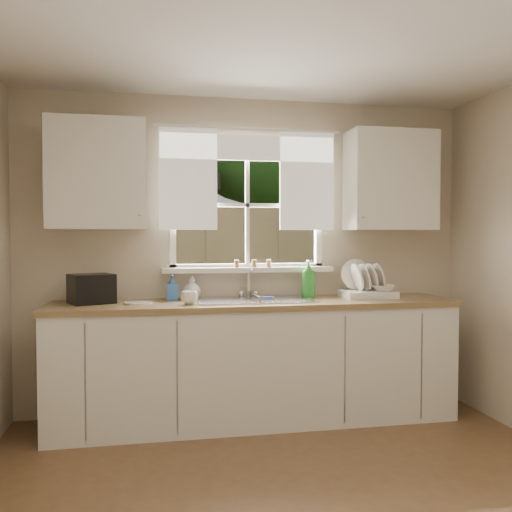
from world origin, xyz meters
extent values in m
cube|color=beige|center=(0.00, 2.00, 0.57)|extent=(3.60, 0.02, 1.15)
cube|color=beige|center=(0.00, 2.00, 2.33)|extent=(3.60, 0.02, 0.35)
cube|color=beige|center=(-1.20, 2.00, 1.65)|extent=(1.20, 0.02, 1.00)
cube|color=beige|center=(1.20, 2.00, 1.65)|extent=(1.20, 0.02, 1.00)
cube|color=white|center=(0.00, 2.02, 1.15)|extent=(1.30, 0.06, 0.05)
cube|color=white|center=(0.00, 2.02, 2.15)|extent=(1.30, 0.06, 0.05)
cube|color=white|center=(-0.60, 2.02, 1.65)|extent=(0.05, 0.06, 1.05)
cube|color=white|center=(0.60, 2.02, 1.65)|extent=(0.05, 0.06, 1.05)
cube|color=white|center=(0.00, 2.02, 1.65)|extent=(0.03, 0.04, 1.00)
cube|color=white|center=(0.00, 2.02, 1.65)|extent=(1.20, 0.04, 0.03)
cube|color=white|center=(0.00, 1.96, 1.13)|extent=(1.38, 0.14, 0.04)
cylinder|color=white|center=(0.00, 1.94, 2.25)|extent=(1.50, 0.02, 0.02)
cube|color=white|center=(-0.48, 1.95, 1.85)|extent=(0.45, 0.02, 0.80)
cube|color=white|center=(0.48, 1.95, 1.85)|extent=(0.45, 0.02, 0.80)
cube|color=white|center=(0.00, 1.95, 2.10)|extent=(1.40, 0.02, 0.20)
cube|color=white|center=(0.00, 1.68, 0.43)|extent=(3.00, 0.62, 0.87)
cube|color=olive|center=(0.00, 1.68, 0.89)|extent=(3.04, 0.65, 0.04)
cube|color=white|center=(-1.15, 1.82, 1.85)|extent=(0.70, 0.33, 0.80)
cube|color=white|center=(1.15, 1.82, 1.85)|extent=(0.70, 0.33, 0.80)
cube|color=beige|center=(0.88, 1.99, 1.08)|extent=(0.08, 0.01, 0.12)
cylinder|color=brown|center=(0.16, 1.94, 1.18)|extent=(0.04, 0.04, 0.06)
cylinder|color=brown|center=(-0.10, 1.94, 1.18)|extent=(0.04, 0.04, 0.06)
cylinder|color=brown|center=(0.04, 1.94, 1.18)|extent=(0.04, 0.04, 0.06)
cube|color=#335421|center=(0.00, 7.00, -0.02)|extent=(20.00, 10.00, 0.02)
cube|color=olive|center=(0.00, 5.00, 0.90)|extent=(8.00, 0.10, 1.80)
cube|color=maroon|center=(-1.20, 8.50, 1.10)|extent=(3.00, 3.00, 2.20)
cube|color=black|center=(-1.20, 8.50, 2.35)|extent=(3.20, 3.20, 0.30)
cylinder|color=#423021|center=(1.40, 8.00, 1.60)|extent=(0.36, 0.36, 3.20)
sphere|color=#214716|center=(1.40, 8.00, 4.00)|extent=(4.00, 4.00, 4.00)
sphere|color=#214716|center=(0.30, 9.50, 4.50)|extent=(3.20, 3.20, 3.20)
cube|color=#B7B7BC|center=(0.00, 1.71, 0.83)|extent=(0.84, 0.46, 0.18)
cube|color=#B7B7BC|center=(0.00, 1.71, 0.92)|extent=(0.88, 0.50, 0.01)
cube|color=#B7B7BC|center=(0.00, 1.71, 0.89)|extent=(0.02, 0.41, 0.14)
cylinder|color=silver|center=(0.00, 1.96, 1.02)|extent=(0.03, 0.03, 0.22)
cylinder|color=silver|center=(0.00, 1.88, 1.13)|extent=(0.02, 0.18, 0.02)
sphere|color=silver|center=(-0.06, 1.96, 0.94)|extent=(0.05, 0.05, 0.05)
sphere|color=silver|center=(0.06, 1.96, 0.94)|extent=(0.05, 0.05, 0.05)
cube|color=white|center=(0.93, 1.74, 0.94)|extent=(0.41, 0.32, 0.05)
cylinder|color=white|center=(0.88, 1.86, 1.08)|extent=(0.26, 0.08, 0.25)
cylinder|color=white|center=(0.84, 1.74, 1.07)|extent=(0.07, 0.22, 0.22)
cylinder|color=white|center=(0.90, 1.74, 1.07)|extent=(0.07, 0.22, 0.22)
cylinder|color=white|center=(0.96, 1.74, 1.07)|extent=(0.07, 0.22, 0.22)
cylinder|color=white|center=(1.02, 1.74, 1.07)|extent=(0.07, 0.22, 0.22)
imported|color=white|center=(1.04, 1.70, 0.99)|extent=(0.24, 0.24, 0.05)
imported|color=green|center=(0.46, 1.83, 1.06)|extent=(0.14, 0.14, 0.30)
imported|color=#2E5DAC|center=(-0.61, 1.84, 1.01)|extent=(0.09, 0.09, 0.19)
imported|color=beige|center=(-0.46, 1.87, 1.00)|extent=(0.15, 0.15, 0.17)
cylinder|color=silver|center=(-0.86, 1.67, 0.92)|extent=(0.21, 0.21, 0.01)
imported|color=white|center=(-0.50, 1.57, 0.96)|extent=(0.15, 0.15, 0.09)
cube|color=black|center=(-1.20, 1.76, 1.02)|extent=(0.37, 0.35, 0.21)
camera|label=1|loc=(-0.77, -2.31, 1.39)|focal=38.00mm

